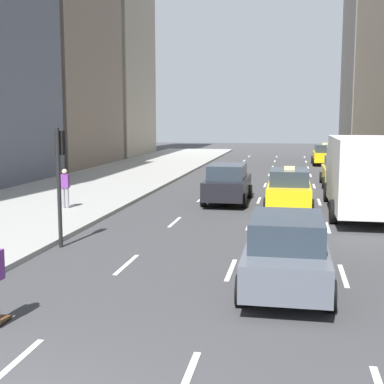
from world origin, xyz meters
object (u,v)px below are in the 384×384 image
sedan_silver_behind (228,183)px  pedestrian_far_walking (65,186)px  taxi_second (289,189)px  sedan_black_near (286,251)px  traffic_light_pole (60,168)px  box_truck (360,173)px  taxi_third (339,171)px  taxi_lead (324,155)px

sedan_silver_behind → pedestrian_far_walking: bearing=-150.1°
taxi_second → sedan_black_near: 11.04m
traffic_light_pole → sedan_black_near: bearing=-23.0°
box_truck → pedestrian_far_walking: bearing=-172.6°
box_truck → traffic_light_pole: 12.09m
sedan_silver_behind → traffic_light_pole: bearing=-112.6°
taxi_third → sedan_silver_behind: taxi_third is taller
pedestrian_far_walking → traffic_light_pole: size_ratio=0.46×
taxi_second → sedan_black_near: (0.00, -11.04, -0.00)m
taxi_third → traffic_light_pole: size_ratio=1.22×
sedan_silver_behind → box_truck: bearing=-20.7°
taxi_lead → taxi_second: bearing=-97.0°
taxi_third → traffic_light_pole: (-9.55, -16.70, 1.53)m
pedestrian_far_walking → traffic_light_pole: (2.44, -5.82, 1.34)m
box_truck → taxi_third: bearing=90.0°
sedan_black_near → pedestrian_far_walking: (-9.19, 8.69, 0.19)m
box_truck → sedan_black_near: bearing=-105.3°
taxi_lead → box_truck: (0.00, -23.73, 0.83)m
taxi_third → box_truck: (0.00, -9.32, 0.83)m
sedan_black_near → traffic_light_pole: bearing=157.0°
sedan_silver_behind → taxi_second: bearing=-25.4°
taxi_second → pedestrian_far_walking: bearing=-165.7°
taxi_lead → taxi_third: same height
taxi_third → sedan_silver_behind: 9.12m
taxi_third → sedan_silver_behind: bearing=-127.9°
taxi_second → traffic_light_pole: (-6.75, -8.17, 1.53)m
sedan_black_near → sedan_silver_behind: sedan_silver_behind is taller
taxi_lead → taxi_second: 23.12m
pedestrian_far_walking → traffic_light_pole: traffic_light_pole is taller
taxi_lead → traffic_light_pole: traffic_light_pole is taller
taxi_lead → sedan_silver_behind: (-5.60, -21.62, 0.03)m
taxi_lead → taxi_third: bearing=-90.0°
taxi_lead → taxi_second: (-2.80, -22.95, 0.00)m
sedan_black_near → sedan_silver_behind: size_ratio=0.95×
taxi_lead → box_truck: 23.75m
taxi_third → box_truck: bearing=-90.0°
taxi_lead → sedan_black_near: size_ratio=0.96×
taxi_third → sedan_black_near: (-2.80, -19.57, -0.00)m
taxi_second → traffic_light_pole: size_ratio=1.22×
taxi_second → box_truck: size_ratio=0.52×
taxi_third → sedan_black_near: size_ratio=0.96×
taxi_second → sedan_silver_behind: (-2.80, 1.33, 0.03)m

